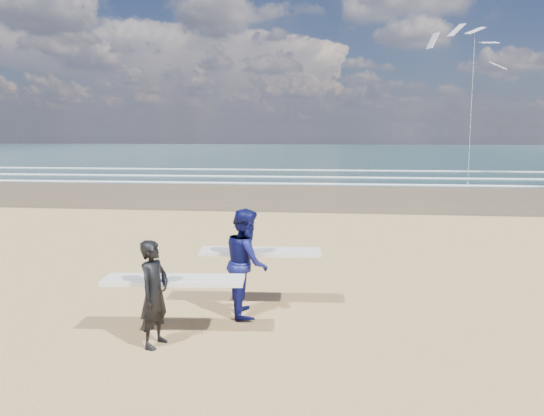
# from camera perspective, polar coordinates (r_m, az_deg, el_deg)

# --- Properties ---
(ocean) EXTENTS (220.00, 100.00, 0.02)m
(ocean) POSITION_cam_1_polar(r_m,az_deg,el_deg) (81.11, 17.96, 6.21)
(ocean) COLOR #1B393B
(ocean) RESTS_ON ground
(surfer_near) EXTENTS (2.24, 1.04, 1.65)m
(surfer_near) POSITION_cam_1_polar(r_m,az_deg,el_deg) (7.66, -13.30, -9.51)
(surfer_near) COLOR black
(surfer_near) RESTS_ON ground
(surfer_far) EXTENTS (2.23, 1.21, 1.91)m
(surfer_far) POSITION_cam_1_polar(r_m,az_deg,el_deg) (8.65, -2.91, -6.29)
(surfer_far) COLOR #0D1049
(surfer_far) RESTS_ON ground
(kite_1) EXTENTS (5.54, 4.71, 11.08)m
(kite_1) POSITION_cam_1_polar(r_m,az_deg,el_deg) (35.16, 22.49, 12.82)
(kite_1) COLOR slate
(kite_1) RESTS_ON ground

